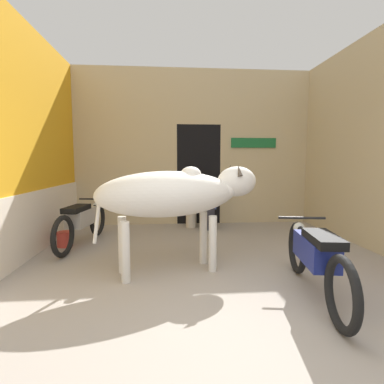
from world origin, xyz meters
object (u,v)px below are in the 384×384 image
object	(u,v)px
plastic_stool	(191,218)
bucket	(65,239)
cow	(177,194)
shopkeeper_seated	(207,201)
motorcycle_near	(315,256)
motorcycle_far	(82,220)

from	to	relation	value
plastic_stool	bucket	distance (m)	2.70
cow	shopkeeper_seated	distance (m)	2.65
shopkeeper_seated	cow	bearing A→B (deg)	-106.48
motorcycle_near	bucket	distance (m)	4.08
motorcycle_far	bucket	xyz separation A→B (m)	(-0.29, -0.07, -0.31)
bucket	plastic_stool	bearing A→B (deg)	30.19
cow	bucket	distance (m)	2.51
motorcycle_near	cow	bearing A→B (deg)	148.82
cow	bucket	size ratio (longest dim) A/B	8.80
shopkeeper_seated	bucket	world-z (taller)	shopkeeper_seated
shopkeeper_seated	plastic_stool	xyz separation A→B (m)	(-0.33, 0.19, -0.40)
cow	shopkeeper_seated	bearing A→B (deg)	73.52
motorcycle_far	plastic_stool	bearing A→B (deg)	32.21
cow	plastic_stool	bearing A→B (deg)	81.37
motorcycle_near	shopkeeper_seated	bearing A→B (deg)	102.26
motorcycle_far	bucket	distance (m)	0.43
shopkeeper_seated	bucket	bearing A→B (deg)	-156.32
motorcycle_near	motorcycle_far	world-z (taller)	motorcycle_near
motorcycle_near	motorcycle_far	xyz separation A→B (m)	(-3.11, 2.30, -0.01)
cow	motorcycle_far	world-z (taller)	cow
motorcycle_near	plastic_stool	xyz separation A→B (m)	(-1.07, 3.59, -0.24)
cow	plastic_stool	size ratio (longest dim) A/B	5.86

